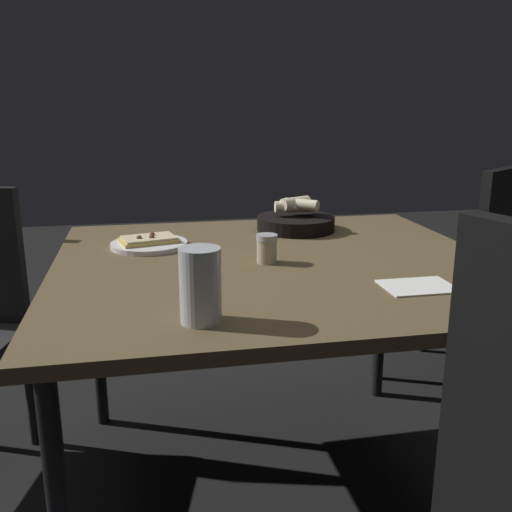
% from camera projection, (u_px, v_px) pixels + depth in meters
% --- Properties ---
extents(ground, '(8.00, 8.00, 0.00)m').
position_uv_depth(ground, '(275.00, 489.00, 1.70)').
color(ground, black).
extents(dining_table, '(1.16, 1.08, 0.70)m').
position_uv_depth(dining_table, '(277.00, 279.00, 1.53)').
color(dining_table, brown).
rests_on(dining_table, ground).
extents(pizza_plate, '(0.22, 0.22, 0.04)m').
position_uv_depth(pizza_plate, '(149.00, 243.00, 1.66)').
color(pizza_plate, white).
rests_on(pizza_plate, dining_table).
extents(bread_basket, '(0.25, 0.25, 0.11)m').
position_uv_depth(bread_basket, '(295.00, 221.00, 1.86)').
color(bread_basket, black).
rests_on(bread_basket, dining_table).
extents(beer_glass, '(0.08, 0.08, 0.15)m').
position_uv_depth(beer_glass, '(201.00, 290.00, 1.08)').
color(beer_glass, silver).
rests_on(beer_glass, dining_table).
extents(pepper_shaker, '(0.06, 0.06, 0.08)m').
position_uv_depth(pepper_shaker, '(267.00, 250.00, 1.49)').
color(pepper_shaker, '#BFB299').
rests_on(pepper_shaker, dining_table).
extents(napkin, '(0.16, 0.12, 0.00)m').
position_uv_depth(napkin, '(418.00, 286.00, 1.30)').
color(napkin, white).
rests_on(napkin, dining_table).
extents(chair_near, '(0.61, 0.61, 0.89)m').
position_uv_depth(chair_near, '(471.00, 267.00, 2.19)').
color(chair_near, '#252525').
rests_on(chair_near, ground).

